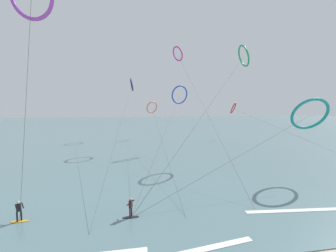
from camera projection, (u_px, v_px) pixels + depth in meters
name	position (u px, v px, depth m)	size (l,w,h in m)	color
sea_water	(142.00, 125.00, 110.47)	(400.00, 200.00, 0.08)	slate
surfer_charcoal	(131.00, 209.00, 17.29)	(1.40, 0.70, 1.70)	black
surfer_amber	(19.00, 213.00, 16.65)	(1.40, 0.72, 1.70)	orange
kite_coral	(152.00, 107.00, 61.79)	(3.80, 47.75, 11.06)	#EA7260
kite_emerald	(244.00, 56.00, 37.30)	(21.07, 20.81, 20.36)	#199351
kite_crimson	(234.00, 108.00, 61.75)	(3.46, 47.79, 10.80)	red
kite_cobalt	(180.00, 95.00, 42.95)	(11.80, 26.81, 13.78)	#2647B7
kite_magenta	(178.00, 54.00, 48.81)	(2.88, 34.69, 23.48)	#CC288E
kite_navy	(132.00, 85.00, 61.20)	(3.44, 50.25, 17.75)	navy
kite_teal	(310.00, 114.00, 26.29)	(24.82, 7.90, 10.45)	teal
wave_crest_far	(314.00, 210.00, 18.59)	(12.63, 0.50, 0.12)	white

